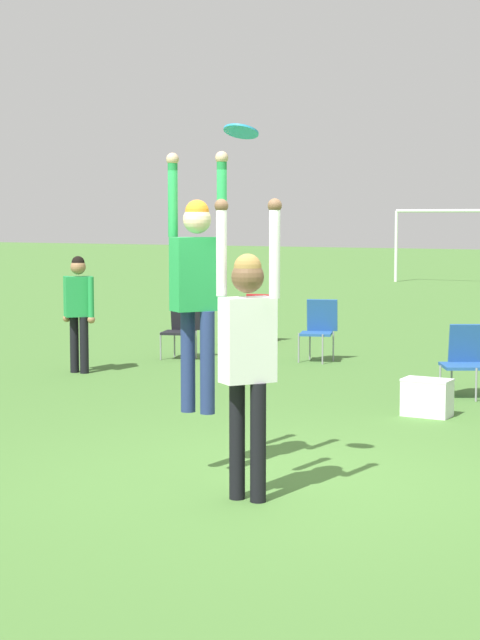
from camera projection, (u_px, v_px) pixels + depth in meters
ground_plane at (274, 478)px, 8.70m from camera, size 120.00×120.00×0.00m
person_jumping at (197, 276)px, 8.66m from camera, size 0.57×0.45×2.12m
person_defending at (248, 340)px, 7.92m from camera, size 0.55×0.44×2.26m
frisbee at (241, 131)px, 8.10m from camera, size 0.27×0.26×0.10m
camping_chair_2 at (319, 326)px, 15.71m from camera, size 0.57×0.63×0.91m
camping_chair_3 at (467, 356)px, 12.65m from camera, size 0.69×0.76×0.85m
camping_chair_4 at (182, 326)px, 15.99m from camera, size 0.57×0.62×0.85m
camping_chair_5 at (258, 315)px, 18.12m from camera, size 0.57×0.61×0.81m
person_spectator_near at (79, 304)px, 14.48m from camera, size 0.52×0.41×1.59m
cooler_box at (427, 397)px, 11.40m from camera, size 0.51×0.30×0.40m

